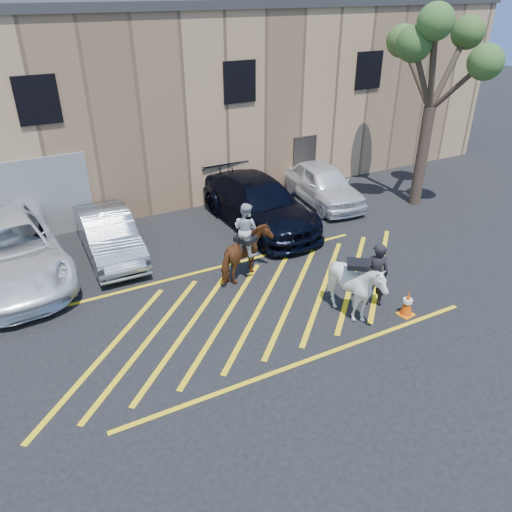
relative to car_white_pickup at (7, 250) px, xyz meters
name	(u,v)px	position (x,y,z in m)	size (l,w,h in m)	color
ground	(255,301)	(5.85, -4.59, -0.89)	(90.00, 90.00, 0.00)	black
car_white_pickup	(7,250)	(0.00, 0.00, 0.00)	(2.94, 6.38, 1.77)	white
car_silver_sedan	(109,235)	(2.96, -0.03, -0.16)	(1.54, 4.41, 1.45)	gray
car_blue_suv	(259,203)	(8.32, -0.18, -0.04)	(2.37, 5.83, 1.69)	black
car_white_suv	(323,183)	(11.60, 0.57, -0.12)	(1.81, 4.50, 1.53)	white
handler	(376,275)	(8.66, -6.21, 0.05)	(0.68, 0.45, 1.87)	black
warehouse	(126,93)	(5.84, 7.40, 2.76)	(32.42, 10.20, 7.30)	tan
hatching_zone	(260,306)	(5.85, -4.89, -0.88)	(12.60, 5.12, 0.01)	yellow
mounted_bay	(246,249)	(6.19, -3.35, 0.09)	(2.00, 1.58, 2.41)	brown
saddled_white	(356,288)	(7.81, -6.45, 0.02)	(2.13, 2.17, 1.79)	silver
traffic_cone	(407,303)	(9.12, -7.04, -0.52)	(0.44, 0.44, 0.73)	orange
tree	(439,52)	(14.80, -1.32, 4.81)	(3.99, 4.37, 7.31)	#4B382D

